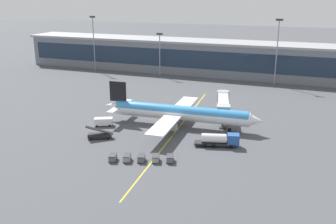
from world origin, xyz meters
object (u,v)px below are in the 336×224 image
at_px(baggage_cart_1, 127,158).
at_px(baggage_cart_2, 141,158).
at_px(baggage_cart_0, 113,157).
at_px(baggage_cart_3, 156,158).
at_px(baggage_cart_4, 170,158).
at_px(belt_loader, 100,135).
at_px(main_airliner, 179,113).
at_px(crew_van, 103,121).
at_px(fuel_tanker, 220,140).

xyz_separation_m(baggage_cart_1, baggage_cart_2, (3.04, 1.01, 0.00)).
xyz_separation_m(baggage_cart_0, baggage_cart_3, (9.11, 3.02, 0.00)).
distance_m(baggage_cart_1, baggage_cart_2, 3.20).
bearing_deg(baggage_cart_4, belt_loader, 162.79).
xyz_separation_m(baggage_cart_1, baggage_cart_4, (9.11, 3.02, 0.00)).
height_order(baggage_cart_0, baggage_cart_2, same).
relative_size(baggage_cart_0, baggage_cart_1, 1.00).
height_order(belt_loader, baggage_cart_2, belt_loader).
distance_m(main_airliner, baggage_cart_0, 27.88).
bearing_deg(main_airliner, crew_van, -160.27).
bearing_deg(baggage_cart_0, fuel_tanker, 39.21).
bearing_deg(baggage_cart_1, fuel_tanker, 42.01).
height_order(fuel_tanker, baggage_cart_4, fuel_tanker).
bearing_deg(baggage_cart_1, baggage_cart_3, 18.32).
xyz_separation_m(fuel_tanker, baggage_cart_0, (-20.37, -16.61, -0.96)).
bearing_deg(main_airliner, belt_loader, -134.68).
relative_size(main_airliner, fuel_tanker, 4.13).
xyz_separation_m(main_airliner, crew_van, (-20.12, -7.22, -2.66)).
xyz_separation_m(fuel_tanker, baggage_cart_2, (-14.29, -14.60, -0.96)).
xyz_separation_m(belt_loader, baggage_cart_4, (21.82, -6.76, -0.21)).
xyz_separation_m(fuel_tanker, belt_loader, (-30.04, -5.83, -0.76)).
height_order(baggage_cart_2, baggage_cart_4, same).
distance_m(main_airliner, baggage_cart_3, 24.32).
bearing_deg(fuel_tanker, baggage_cart_3, -129.61).
distance_m(belt_loader, baggage_cart_0, 14.49).
xyz_separation_m(main_airliner, baggage_cart_0, (-6.33, -26.96, -3.19)).
bearing_deg(baggage_cart_3, fuel_tanker, 50.39).
relative_size(belt_loader, baggage_cart_0, 2.24).
distance_m(crew_van, baggage_cart_2, 26.64).
bearing_deg(baggage_cart_2, baggage_cart_4, 18.32).
xyz_separation_m(main_airliner, baggage_cart_1, (-3.29, -25.96, -3.19)).
height_order(main_airliner, baggage_cart_3, main_airliner).
distance_m(fuel_tanker, baggage_cart_1, 23.34).
distance_m(crew_van, baggage_cart_4, 30.34).
bearing_deg(belt_loader, fuel_tanker, 10.98).
bearing_deg(belt_loader, main_airliner, 45.32).
relative_size(belt_loader, baggage_cart_2, 2.24).
relative_size(crew_van, belt_loader, 0.80).
xyz_separation_m(crew_van, baggage_cart_4, (25.95, -15.72, -0.53)).
bearing_deg(baggage_cart_3, crew_van, 143.86).
distance_m(baggage_cart_1, baggage_cart_4, 9.60).
height_order(main_airliner, baggage_cart_1, main_airliner).
distance_m(belt_loader, baggage_cart_1, 16.04).
relative_size(main_airliner, belt_loader, 6.80).
distance_m(crew_van, belt_loader, 9.87).
relative_size(main_airliner, crew_van, 8.45).
height_order(crew_van, baggage_cart_0, crew_van).
distance_m(belt_loader, baggage_cart_4, 22.85).
distance_m(baggage_cart_0, baggage_cart_3, 9.60).
height_order(fuel_tanker, baggage_cart_2, fuel_tanker).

